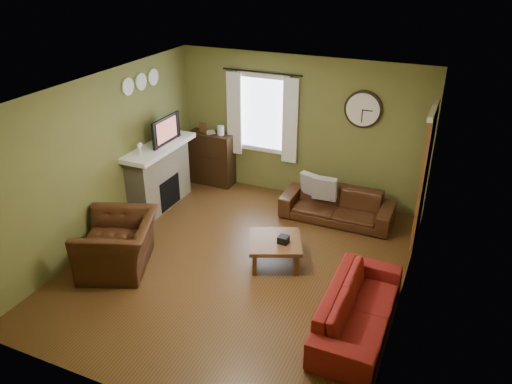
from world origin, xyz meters
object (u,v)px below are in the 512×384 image
at_px(sofa_brown, 337,205).
at_px(coffee_table, 275,252).
at_px(armchair, 118,244).
at_px(sofa_red, 358,308).
at_px(bookshelf, 212,158).

height_order(sofa_brown, coffee_table, sofa_brown).
xyz_separation_m(armchair, coffee_table, (2.05, 0.98, -0.18)).
distance_m(armchair, coffee_table, 2.28).
xyz_separation_m(sofa_brown, coffee_table, (-0.48, -1.65, -0.08)).
bearing_deg(coffee_table, sofa_brown, 73.69).
height_order(sofa_red, coffee_table, sofa_red).
bearing_deg(sofa_brown, coffee_table, -106.31).
distance_m(bookshelf, coffee_table, 3.06).
relative_size(sofa_brown, sofa_red, 0.97).
relative_size(armchair, coffee_table, 1.56).
bearing_deg(sofa_brown, armchair, -133.88).
bearing_deg(sofa_red, bookshelf, 50.32).
bearing_deg(bookshelf, sofa_brown, -10.09).
xyz_separation_m(sofa_brown, sofa_red, (0.96, -2.53, 0.01)).
height_order(bookshelf, sofa_red, bookshelf).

